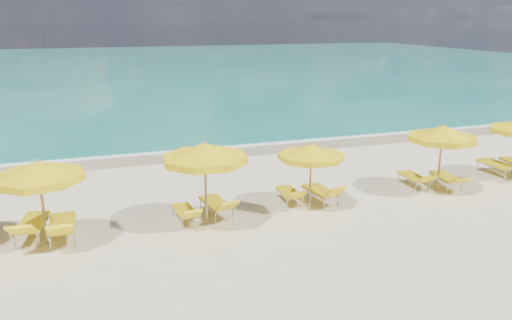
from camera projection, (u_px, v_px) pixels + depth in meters
name	position (u px, v px, depth m)	size (l,w,h in m)	color
ground_plane	(271.00, 210.00, 15.40)	(120.00, 120.00, 0.00)	beige
ocean	(133.00, 67.00, 59.20)	(120.00, 80.00, 0.30)	#147564
wet_sand_band	(214.00, 151.00, 22.16)	(120.00, 2.60, 0.01)	tan
foam_line	(210.00, 147.00, 22.89)	(120.00, 1.20, 0.03)	white
whitecap_near	(75.00, 119.00, 29.11)	(14.00, 0.36, 0.05)	white
whitecap_far	(263.00, 92.00, 39.71)	(18.00, 0.30, 0.05)	white
umbrella_2	(39.00, 172.00, 12.58)	(2.72, 2.72, 2.32)	#A68953
umbrella_3	(205.00, 153.00, 13.80)	(3.24, 3.24, 2.47)	#A68953
umbrella_4	(311.00, 152.00, 15.18)	(2.68, 2.68, 2.08)	#A68953
umbrella_5	(443.00, 134.00, 16.58)	(2.84, 2.84, 2.34)	#A68953
lounger_2_left	(33.00, 230.00, 13.38)	(0.95, 2.08, 0.88)	#A5A8AD
lounger_2_right	(63.00, 230.00, 13.33)	(0.71, 2.01, 0.90)	#A5A8AD
lounger_3_left	(186.00, 216.00, 14.46)	(0.66, 1.63, 0.72)	#A5A8AD
lounger_3_right	(217.00, 208.00, 14.96)	(0.87, 1.87, 0.80)	#A5A8AD
lounger_4_left	(289.00, 197.00, 15.99)	(0.62, 1.64, 0.71)	#A5A8AD
lounger_4_right	(321.00, 196.00, 16.01)	(0.84, 1.82, 0.84)	#A5A8AD
lounger_5_left	(414.00, 181.00, 17.47)	(0.62, 1.69, 0.73)	#A5A8AD
lounger_5_right	(446.00, 181.00, 17.41)	(0.84, 1.88, 0.69)	#A5A8AD
lounger_6_left	(498.00, 169.00, 18.74)	(0.76, 2.08, 0.73)	#A5A8AD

